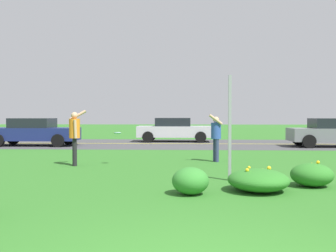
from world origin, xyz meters
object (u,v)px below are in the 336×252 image
object	(u,v)px
sign_post_near_path	(230,128)
person_thrower_orange_shirt	(75,133)
person_catcher_blue_shirt	(216,135)
car_silver_center_right	(174,130)
car_navy_center_left	(34,132)
car_gray_rightmost	(334,132)
frisbee_pale_blue	(117,133)

from	to	relation	value
sign_post_near_path	person_thrower_orange_shirt	xyz separation A→B (m)	(-4.59, 2.65, -0.26)
person_thrower_orange_shirt	person_catcher_blue_shirt	bearing A→B (deg)	16.39
person_catcher_blue_shirt	car_silver_center_right	size ratio (longest dim) A/B	0.36
car_navy_center_left	car_gray_rightmost	world-z (taller)	same
sign_post_near_path	person_catcher_blue_shirt	distance (m)	3.99
car_silver_center_right	frisbee_pale_blue	bearing A→B (deg)	-97.01
car_navy_center_left	car_silver_center_right	distance (m)	8.14
sign_post_near_path	car_navy_center_left	bearing A→B (deg)	130.09
car_navy_center_left	car_silver_center_right	size ratio (longest dim) A/B	1.00
person_thrower_orange_shirt	car_gray_rightmost	xyz separation A→B (m)	(10.99, 8.19, -0.28)
person_thrower_orange_shirt	person_catcher_blue_shirt	xyz separation A→B (m)	(4.53, 1.33, -0.10)
person_catcher_blue_shirt	car_navy_center_left	distance (m)	11.36
frisbee_pale_blue	car_gray_rightmost	xyz separation A→B (m)	(9.68, 7.92, -0.28)
car_navy_center_left	person_catcher_blue_shirt	bearing A→B (deg)	-37.11
person_catcher_blue_shirt	car_navy_center_left	world-z (taller)	person_catcher_blue_shirt
person_thrower_orange_shirt	car_navy_center_left	distance (m)	9.36
sign_post_near_path	car_gray_rightmost	bearing A→B (deg)	59.41
sign_post_near_path	person_thrower_orange_shirt	size ratio (longest dim) A/B	1.44
sign_post_near_path	car_silver_center_right	distance (m)	14.63
frisbee_pale_blue	car_navy_center_left	distance (m)	9.85
person_catcher_blue_shirt	car_silver_center_right	xyz separation A→B (m)	(-1.79, 10.52, -0.19)
person_catcher_blue_shirt	frisbee_pale_blue	size ratio (longest dim) A/B	6.88
person_catcher_blue_shirt	car_gray_rightmost	distance (m)	9.42
frisbee_pale_blue	car_silver_center_right	size ratio (longest dim) A/B	0.05
person_catcher_blue_shirt	car_navy_center_left	xyz separation A→B (m)	(-9.06, 6.85, -0.19)
person_catcher_blue_shirt	car_navy_center_left	size ratio (longest dim) A/B	0.36
person_catcher_blue_shirt	frisbee_pale_blue	distance (m)	3.39
person_thrower_orange_shirt	person_catcher_blue_shirt	distance (m)	4.72
car_navy_center_left	car_gray_rightmost	size ratio (longest dim) A/B	1.00
sign_post_near_path	person_catcher_blue_shirt	world-z (taller)	sign_post_near_path
person_thrower_orange_shirt	person_catcher_blue_shirt	world-z (taller)	person_thrower_orange_shirt
person_thrower_orange_shirt	car_silver_center_right	size ratio (longest dim) A/B	0.39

